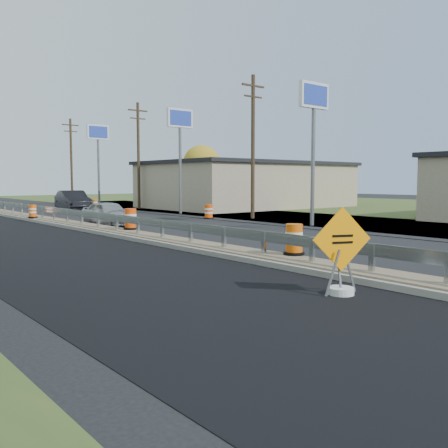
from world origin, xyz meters
TOP-DOWN VIEW (x-y plane):
  - ground at (0.00, 0.00)m, footprint 140.00×140.00m
  - grass_verge_far at (30.00, 10.00)m, footprint 40.00×120.00m
  - median at (0.00, 8.00)m, footprint 1.60×55.00m
  - guardrail at (0.00, 9.00)m, footprint 0.10×46.15m
  - retail_building_near at (20.99, 20.00)m, footprint 18.50×12.50m
  - pylon_sign_south at (10.50, 3.00)m, footprint 2.20×0.30m
  - pylon_sign_mid at (10.50, 16.00)m, footprint 2.20×0.30m
  - pylon_sign_north at (10.50, 30.00)m, footprint 2.20×0.30m
  - utility_pole_smid at (11.50, 9.00)m, footprint 1.90×0.26m
  - utility_pole_nmid at (11.50, 24.00)m, footprint 1.90×0.26m
  - utility_pole_north at (11.50, 39.00)m, footprint 1.90×0.26m
  - tree_far_yellow at (26.00, 34.00)m, footprint 4.62×4.62m
  - caution_sign at (-1.99, -8.55)m, footprint 1.33×0.60m
  - barrel_median_near at (0.55, -4.80)m, footprint 0.66×0.66m
  - barrel_median_mid at (0.55, 5.65)m, footprint 0.68×0.68m
  - barrel_median_far at (-0.55, 16.11)m, footprint 0.55×0.55m
  - barrel_shoulder_near at (9.20, 10.80)m, footprint 0.66×0.66m
  - barrel_shoulder_far at (8.47, 26.60)m, footprint 0.58×0.58m
  - car_silver at (1.80, 10.49)m, footprint 1.81×4.16m
  - car_dark_mid at (5.34, 23.99)m, footprint 2.51×5.43m

SIDE VIEW (x-z plane):
  - ground at x=0.00m, z-range 0.00..0.00m
  - grass_verge_far at x=30.00m, z-range 0.00..0.03m
  - median at x=0.00m, z-range 0.00..0.23m
  - barrel_shoulder_far at x=8.47m, z-range -0.02..0.83m
  - barrel_shoulder_near at x=9.20m, z-range -0.02..0.95m
  - caution_sign at x=-1.99m, z-range -0.49..1.49m
  - barrel_median_far at x=-0.55m, z-range 0.21..1.02m
  - barrel_median_near at x=0.55m, z-range 0.21..1.18m
  - car_silver at x=1.80m, z-range 0.00..1.39m
  - barrel_median_mid at x=0.55m, z-range 0.21..1.20m
  - guardrail at x=0.00m, z-range 0.37..1.09m
  - car_dark_mid at x=5.34m, z-range 0.00..1.72m
  - retail_building_near at x=20.99m, z-range 0.02..4.29m
  - tree_far_yellow at x=26.00m, z-range 1.11..7.97m
  - utility_pole_smid at x=11.50m, z-range 0.23..9.63m
  - utility_pole_nmid at x=11.50m, z-range 0.23..9.63m
  - utility_pole_north at x=11.50m, z-range 0.23..9.63m
  - pylon_sign_south at x=10.50m, z-range 2.53..10.43m
  - pylon_sign_mid at x=10.50m, z-range 2.53..10.43m
  - pylon_sign_north at x=10.50m, z-range 2.53..10.43m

